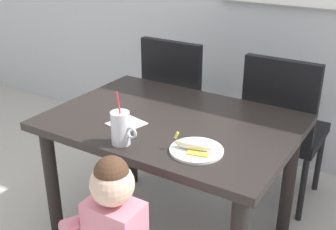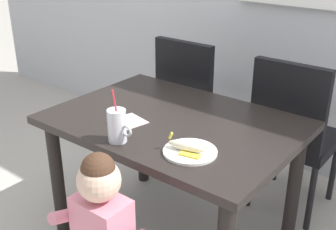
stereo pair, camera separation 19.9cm
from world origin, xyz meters
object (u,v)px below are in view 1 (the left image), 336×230
Objects in this scene: dining_table at (172,138)px; snack_plate at (196,150)px; dining_chair_right at (282,124)px; paper_napkin at (127,124)px; toddler_standing at (115,228)px; milk_cup at (121,130)px; peeled_banana at (194,146)px; dining_chair_left at (180,99)px.

dining_table is 0.37m from snack_plate.
dining_chair_right is 0.98m from paper_napkin.
toddler_standing is 5.59× the size of paper_napkin.
milk_cup is (-0.05, -0.34, 0.18)m from dining_table.
peeled_banana is at bearing -43.37° from dining_table.
snack_plate reaches higher than paper_napkin.
dining_chair_left is 5.48× the size of peeled_banana.
paper_napkin is (-0.10, 0.18, -0.06)m from milk_cup.
dining_table is 0.25m from paper_napkin.
dining_chair_right is 6.40× the size of paper_napkin.
dining_chair_right is 0.91m from peeled_banana.
peeled_banana reaches higher than paper_napkin.
snack_plate is 0.03m from peeled_banana.
peeled_banana is at bearing -10.54° from paper_napkin.
paper_napkin reaches higher than dining_table.
dining_table is at bearing 59.36° from dining_chair_right.
paper_napkin is at bearing 102.64° from dining_chair_left.
dining_chair_right is at bearing 56.54° from paper_napkin.
snack_plate is at bearing 56.27° from peeled_banana.
milk_cup is 1.09× the size of snack_plate.
milk_cup is at bearing -162.04° from peeled_banana.
snack_plate is at bearing 82.72° from dining_chair_right.
milk_cup is 0.34m from snack_plate.
paper_napkin is (0.19, -0.83, 0.19)m from dining_chair_left.
paper_napkin is at bearing 121.12° from toddler_standing.
toddler_standing is 4.78× the size of peeled_banana.
dining_chair_right is at bearing 78.35° from toddler_standing.
milk_cup reaches higher than toddler_standing.
snack_plate is (-0.11, -0.87, 0.19)m from dining_chair_right.
toddler_standing is (-0.26, -1.25, -0.02)m from dining_chair_right.
toddler_standing reaches higher than dining_table.
dining_chair_left is 0.72m from dining_chair_right.
dining_chair_left is 6.40× the size of paper_napkin.
paper_napkin is (-0.53, -0.80, 0.19)m from dining_chair_right.
peeled_banana is at bearing 69.46° from toddler_standing.
dining_table is 1.44× the size of toddler_standing.
snack_plate is (0.31, 0.11, -0.06)m from milk_cup.
peeled_banana is (0.31, 0.10, -0.04)m from milk_cup.
dining_chair_left reaches higher than toddler_standing.
paper_napkin is at bearing 120.83° from milk_cup.
snack_plate is 1.31× the size of peeled_banana.
peeled_banana is (0.14, 0.37, 0.23)m from toddler_standing.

